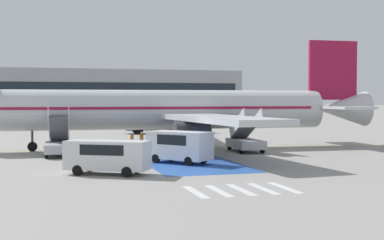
{
  "coord_description": "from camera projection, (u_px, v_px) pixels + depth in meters",
  "views": [
    {
      "loc": [
        -10.01,
        -48.5,
        4.58
      ],
      "look_at": [
        2.79,
        -3.68,
        2.74
      ],
      "focal_mm": 50.0,
      "sensor_mm": 36.0,
      "label": 1
    }
  ],
  "objects": [
    {
      "name": "apron_walkway_bar_4",
      "position": [
        285.0,
        188.0,
        27.59
      ],
      "size": [
        0.44,
        3.6,
        0.01
      ],
      "primitive_type": "cube",
      "color": "silver",
      "rests_on": "ground_plane"
    },
    {
      "name": "apron_stand_patch_blue",
      "position": [
        189.0,
        162.0,
        38.67
      ],
      "size": [
        6.46,
        13.42,
        0.01
      ],
      "primitive_type": "cube",
      "color": "#2856A8",
      "rests_on": "ground_plane"
    },
    {
      "name": "terminal_building",
      "position": [
        52.0,
        94.0,
        127.99
      ],
      "size": [
        92.84,
        12.1,
        11.71
      ],
      "color": "#9EA3A8",
      "rests_on": "ground_plane"
    },
    {
      "name": "ground_crew_2",
      "position": [
        165.0,
        142.0,
        44.89
      ],
      "size": [
        0.24,
        0.43,
        1.63
      ],
      "rotation": [
        0.0,
        0.0,
        4.69
      ],
      "color": "#191E38",
      "rests_on": "ground_plane"
    },
    {
      "name": "ground_plane",
      "position": [
        152.0,
        148.0,
        49.52
      ],
      "size": [
        600.0,
        600.0,
        0.0
      ],
      "primitive_type": "plane",
      "color": "gray"
    },
    {
      "name": "apron_walkway_bar_0",
      "position": [
        195.0,
        192.0,
        26.27
      ],
      "size": [
        0.44,
        3.6,
        0.01
      ],
      "primitive_type": "cube",
      "color": "silver",
      "rests_on": "ground_plane"
    },
    {
      "name": "boarding_stairs_forward",
      "position": [
        59.0,
        144.0,
        42.9
      ],
      "size": [
        2.45,
        5.32,
        4.07
      ],
      "rotation": [
        0.0,
        0.0,
        -0.05
      ],
      "color": "#ADB2BA",
      "rests_on": "ground_plane"
    },
    {
      "name": "ground_crew_0",
      "position": [
        142.0,
        140.0,
        45.94
      ],
      "size": [
        0.4,
        0.49,
        1.76
      ],
      "rotation": [
        0.0,
        0.0,
        1.11
      ],
      "color": "black",
      "rests_on": "ground_plane"
    },
    {
      "name": "boarding_stairs_aft",
      "position": [
        245.0,
        141.0,
        46.42
      ],
      "size": [
        2.45,
        5.32,
        3.82
      ],
      "rotation": [
        0.0,
        0.0,
        -0.05
      ],
      "color": "#ADB2BA",
      "rests_on": "ground_plane"
    },
    {
      "name": "apron_walkway_bar_3",
      "position": [
        263.0,
        189.0,
        27.26
      ],
      "size": [
        0.44,
        3.6,
        0.01
      ],
      "primitive_type": "cube",
      "color": "silver",
      "rests_on": "ground_plane"
    },
    {
      "name": "traffic_cone_0",
      "position": [
        180.0,
        149.0,
        45.12
      ],
      "size": [
        0.58,
        0.58,
        0.64
      ],
      "color": "orange",
      "rests_on": "ground_plane"
    },
    {
      "name": "fuel_tanker",
      "position": [
        165.0,
        121.0,
        71.4
      ],
      "size": [
        10.84,
        2.92,
        3.29
      ],
      "rotation": [
        0.0,
        0.0,
        -1.54
      ],
      "color": "#38383D",
      "rests_on": "ground_plane"
    },
    {
      "name": "ground_crew_1",
      "position": [
        132.0,
        141.0,
        45.03
      ],
      "size": [
        0.34,
        0.48,
        1.73
      ],
      "rotation": [
        0.0,
        0.0,
        1.28
      ],
      "color": "black",
      "rests_on": "ground_plane"
    },
    {
      "name": "traffic_cone_1",
      "position": [
        91.0,
        158.0,
        38.5
      ],
      "size": [
        0.53,
        0.53,
        0.59
      ],
      "color": "orange",
      "rests_on": "ground_plane"
    },
    {
      "name": "service_van_0",
      "position": [
        180.0,
        144.0,
        38.01
      ],
      "size": [
        4.42,
        4.8,
        2.27
      ],
      "rotation": [
        0.0,
        0.0,
        3.83
      ],
      "color": "silver",
      "rests_on": "ground_plane"
    },
    {
      "name": "apron_walkway_bar_1",
      "position": [
        219.0,
        191.0,
        26.6
      ],
      "size": [
        0.44,
        3.6,
        0.01
      ],
      "primitive_type": "cube",
      "color": "silver",
      "rests_on": "ground_plane"
    },
    {
      "name": "apron_leadline_yellow",
      "position": [
        157.0,
        149.0,
        49.12
      ],
      "size": [
        75.35,
        4.11,
        0.01
      ],
      "primitive_type": "cube",
      "rotation": [
        0.0,
        0.0,
        1.52
      ],
      "color": "gold",
      "rests_on": "ground_plane"
    },
    {
      "name": "service_van_2",
      "position": [
        108.0,
        154.0,
        32.34
      ],
      "size": [
        5.31,
        4.1,
        2.06
      ],
      "rotation": [
        0.0,
        0.0,
        4.21
      ],
      "color": "silver",
      "rests_on": "ground_plane"
    },
    {
      "name": "airliner",
      "position": [
        164.0,
        110.0,
        49.13
      ],
      "size": [
        40.97,
        34.48,
        10.33
      ],
      "rotation": [
        0.0,
        0.0,
        1.52
      ],
      "color": "silver",
      "rests_on": "ground_plane"
    },
    {
      "name": "apron_walkway_bar_2",
      "position": [
        241.0,
        190.0,
        26.93
      ],
      "size": [
        0.44,
        3.6,
        0.01
      ],
      "primitive_type": "cube",
      "color": "silver",
      "rests_on": "ground_plane"
    }
  ]
}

